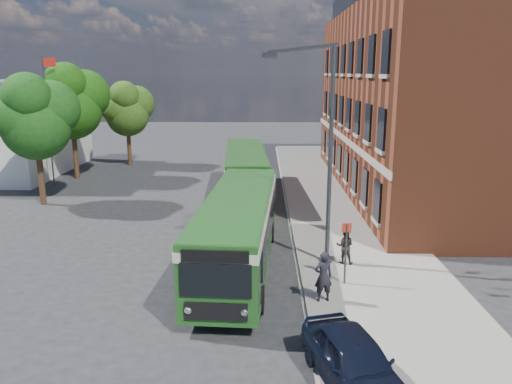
{
  "coord_description": "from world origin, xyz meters",
  "views": [
    {
      "loc": [
        2.48,
        -21.79,
        7.92
      ],
      "look_at": [
        2.17,
        2.02,
        2.2
      ],
      "focal_mm": 35.0,
      "sensor_mm": 36.0,
      "label": 1
    }
  ],
  "objects_px": {
    "street_lamp": "(321,153)",
    "bus_rear": "(246,168)",
    "parked_car": "(354,362)",
    "bus_front": "(238,224)"
  },
  "relations": [
    {
      "from": "bus_front",
      "to": "street_lamp",
      "type": "bearing_deg",
      "value": 2.9
    },
    {
      "from": "street_lamp",
      "to": "parked_car",
      "type": "height_order",
      "value": "street_lamp"
    },
    {
      "from": "bus_front",
      "to": "parked_car",
      "type": "bearing_deg",
      "value": -68.62
    },
    {
      "from": "street_lamp",
      "to": "bus_rear",
      "type": "xyz_separation_m",
      "value": [
        -3.43,
        12.2,
        -2.96
      ]
    },
    {
      "from": "street_lamp",
      "to": "bus_rear",
      "type": "relative_size",
      "value": 0.76
    },
    {
      "from": "street_lamp",
      "to": "bus_rear",
      "type": "bearing_deg",
      "value": 105.72
    },
    {
      "from": "bus_rear",
      "to": "parked_car",
      "type": "height_order",
      "value": "bus_rear"
    },
    {
      "from": "street_lamp",
      "to": "bus_rear",
      "type": "distance_m",
      "value": 13.02
    },
    {
      "from": "bus_front",
      "to": "bus_rear",
      "type": "height_order",
      "value": "same"
    },
    {
      "from": "street_lamp",
      "to": "bus_front",
      "type": "height_order",
      "value": "street_lamp"
    }
  ]
}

